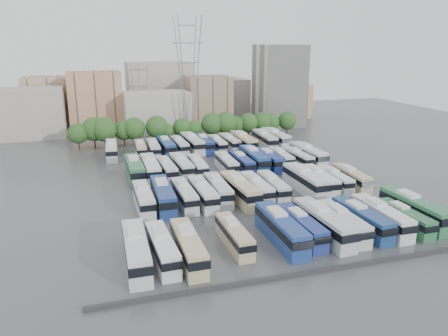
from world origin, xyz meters
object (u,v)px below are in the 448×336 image
object	(u,v)px
bus_r2_s4	(181,166)
bus_r3_s10	(243,142)
bus_r0_s7	(302,226)
bus_r0_s13	(415,209)
bus_r2_s7	(226,163)
bus_r3_s6	(192,143)
bus_r2_s10	(269,159)
bus_r3_s3	(153,148)
bus_r1_s1	(144,198)
bus_r3_s13	(275,137)
bus_r3_s0	(112,150)
bus_r3_s4	(166,146)
bus_r0_s10	(362,219)
bus_r1_s3	(184,195)
apartment_tower	(279,86)
bus_r0_s0	(136,250)
bus_r2_s1	(135,169)
bus_r1_s5	(218,189)
bus_r1_s12	(335,179)
bus_r2_s13	(308,154)
bus_r2_s11	(281,158)
bus_r0_s11	(381,216)
bus_r2_s12	(298,158)
bus_r0_s9	(342,222)
bus_r1_s10	(305,180)
bus_r2_s2	(150,168)
bus_r3_s12	(265,139)
bus_r2_s5	(198,166)
bus_r3_s2	(140,149)
bus_r1_s13	(351,177)
bus_r2_s3	(167,169)
bus_r1_s6	(240,190)
bus_r0_s2	(188,247)
bus_r3_s8	(217,144)
bus_r0_s4	(234,235)
electricity_pylon	(188,72)
bus_r3_s9	(230,142)
bus_r0_s1	(162,248)
bus_r3_s7	(204,143)
bus_r0_s12	(405,218)
bus_r2_s8	(242,162)
bus_r0_s8	(323,223)
bus_r0_s6	(281,228)
bus_r1_s11	(320,180)
bus_r1_s2	(163,195)
bus_r1_s7	(256,188)
bus_r1_s8	(273,186)

from	to	relation	value
bus_r2_s4	bus_r3_s10	xyz separation A→B (m)	(19.76, 16.93, 0.20)
bus_r0_s7	bus_r0_s13	world-z (taller)	bus_r0_s13
bus_r2_s7	bus_r3_s6	xyz separation A→B (m)	(-2.97, 19.81, 0.33)
bus_r2_s10	bus_r3_s3	world-z (taller)	bus_r2_s10
bus_r1_s1	bus_r3_s13	size ratio (longest dim) A/B	0.88
bus_r0_s13	bus_r3_s0	world-z (taller)	bus_r0_s13
bus_r3_s4	bus_r0_s10	bearing A→B (deg)	-70.94
bus_r1_s3	bus_r3_s4	distance (m)	35.93
apartment_tower	bus_r0_s0	bearing A→B (deg)	-123.92
bus_r2_s1	bus_r2_s4	distance (m)	9.76
bus_r1_s5	bus_r0_s0	bearing A→B (deg)	-127.92
bus_r1_s12	bus_r2_s13	distance (m)	17.75
bus_r2_s11	bus_r3_s3	xyz separation A→B (m)	(-26.52, 17.15, 0.09)
bus_r0_s11	bus_r2_s12	world-z (taller)	bus_r0_s11
bus_r0_s9	bus_r3_s13	size ratio (longest dim) A/B	0.88
bus_r1_s10	bus_r3_s3	xyz separation A→B (m)	(-23.29, 35.04, -0.34)
bus_r2_s2	bus_r2_s13	size ratio (longest dim) A/B	0.99
bus_r0_s10	bus_r3_s12	size ratio (longest dim) A/B	0.94
bus_r2_s5	bus_r3_s2	size ratio (longest dim) A/B	1.02
bus_r1_s13	bus_r2_s3	bearing A→B (deg)	156.97
bus_r0_s11	bus_r1_s6	distance (m)	23.86
bus_r0_s2	bus_r0_s11	xyz separation A→B (m)	(29.73, 1.28, 0.04)
bus_r1_s13	bus_r3_s8	bearing A→B (deg)	118.27
bus_r0_s4	bus_r2_s13	distance (m)	46.25
bus_r0_s7	bus_r0_s10	distance (m)	9.58
bus_r0_s10	bus_r3_s13	xyz separation A→B (m)	(10.00, 54.99, 0.18)
bus_r1_s13	bus_r3_s13	world-z (taller)	bus_r3_s13
electricity_pylon	bus_r3_s9	bearing A→B (deg)	-71.76
bus_r3_s8	bus_r2_s1	bearing A→B (deg)	-141.05
bus_r0_s1	bus_r3_s7	bearing A→B (deg)	68.11
bus_r2_s7	bus_r3_s12	bearing A→B (deg)	49.92
bus_r0_s12	bus_r2_s8	size ratio (longest dim) A/B	0.96
bus_r2_s8	bus_r3_s13	world-z (taller)	bus_r3_s13
bus_r0_s8	bus_r3_s3	xyz separation A→B (m)	(-16.69, 53.67, -0.30)
bus_r0_s1	bus_r2_s3	world-z (taller)	bus_r0_s1
bus_r0_s12	bus_r1_s6	distance (m)	27.02
bus_r0_s6	bus_r3_s13	xyz separation A→B (m)	(22.92, 55.00, 0.01)
bus_r2_s3	bus_r2_s11	size ratio (longest dim) A/B	1.06
bus_r2_s4	bus_r2_s5	size ratio (longest dim) A/B	1.11
bus_r2_s11	bus_r1_s11	bearing A→B (deg)	-87.41
bus_r2_s7	bus_r1_s2	bearing A→B (deg)	-133.16
bus_r1_s7	bus_r3_s8	bearing A→B (deg)	85.06
bus_r2_s3	bus_r3_s2	size ratio (longest dim) A/B	1.07
bus_r2_s3	bus_r2_s7	distance (m)	13.08
bus_r1_s5	bus_r0_s11	bearing A→B (deg)	-42.20
bus_r0_s7	bus_r3_s0	xyz separation A→B (m)	(-23.43, 54.22, 0.09)
bus_r1_s11	bus_r3_s3	bearing A→B (deg)	129.62
bus_r1_s6	bus_r3_s8	size ratio (longest dim) A/B	1.21
bus_r0_s13	bus_r1_s8	world-z (taller)	bus_r0_s13
bus_r0_s11	bus_r1_s13	xyz separation A→B (m)	(6.85, 18.62, -0.16)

